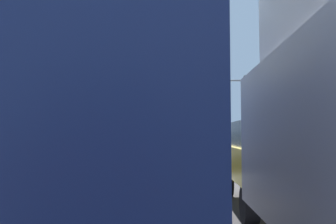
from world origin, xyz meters
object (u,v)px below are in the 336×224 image
Objects in this scene: street_lamp at (221,101)px; box_truck_inner_3 at (101,61)px; sedan_outer_4 at (140,139)px; traffic_signal_mast at (217,96)px; sedan_nearside_1 at (269,156)px; sedan_farside_2 at (97,140)px.

street_lamp is 35.27m from box_truck_inner_3.
box_truck_inner_3 is (4.00, -41.18, 1.45)m from sedan_outer_4.
traffic_signal_mast is 1.46× the size of sedan_nearside_1.
sedan_nearside_1 is 28.52m from sedan_farside_2.
street_lamp is 2.10× the size of sedan_outer_4.
street_lamp reaches higher than traffic_signal_mast.
street_lamp is at bearing 85.07° from sedan_nearside_1.
street_lamp is at bearing 80.66° from box_truck_inner_3.
traffic_signal_mast is 11.58m from street_lamp.
traffic_signal_mast reaches higher than sedan_nearside_1.
sedan_farside_2 is at bearing 110.52° from sedan_nearside_1.
sedan_farside_2 is (-10.00, 26.71, 0.00)m from sedan_nearside_1.
box_truck_inner_3 is (-5.71, -34.69, -2.75)m from street_lamp.
sedan_farside_2 is (-11.06, 6.79, -3.49)m from traffic_signal_mast.
sedan_nearside_1 is 38.50m from sedan_outer_4.
traffic_signal_mast is 1.46× the size of sedan_farside_2.
box_truck_inner_3 is at bearing -132.07° from sedan_nearside_1.
traffic_signal_mast is at bearing 114.22° from sedan_outer_4.
box_truck_inner_3 is (-3.00, -3.32, 1.45)m from sedan_nearside_1.
sedan_outer_4 is at bearing 114.22° from traffic_signal_mast.
sedan_outer_4 is 0.60× the size of box_truck_inner_3.
sedan_farside_2 is 30.87m from box_truck_inner_3.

